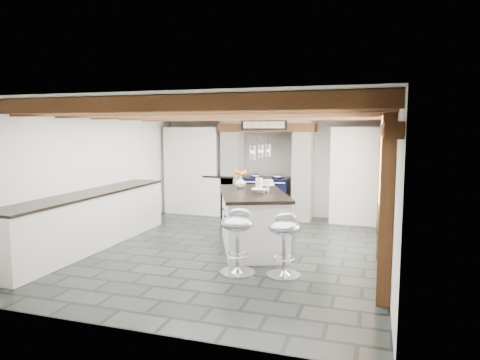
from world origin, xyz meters
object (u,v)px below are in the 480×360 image
(kitchen_island, at_px, (253,219))
(bar_stool_near, at_px, (284,238))
(range_cooker, at_px, (267,197))
(bar_stool_far, at_px, (238,234))

(kitchen_island, xyz_separation_m, bar_stool_near, (0.77, -1.19, 0.05))
(range_cooker, height_order, bar_stool_far, range_cooker)
(range_cooker, relative_size, kitchen_island, 0.47)
(range_cooker, relative_size, bar_stool_far, 1.12)
(bar_stool_near, bearing_deg, bar_stool_far, 166.35)
(bar_stool_near, bearing_deg, kitchen_island, 101.34)
(kitchen_island, bearing_deg, bar_stool_far, -105.96)
(range_cooker, distance_m, bar_stool_far, 3.82)
(bar_stool_near, distance_m, bar_stool_far, 0.62)
(range_cooker, xyz_separation_m, bar_stool_far, (0.55, -3.78, 0.09))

